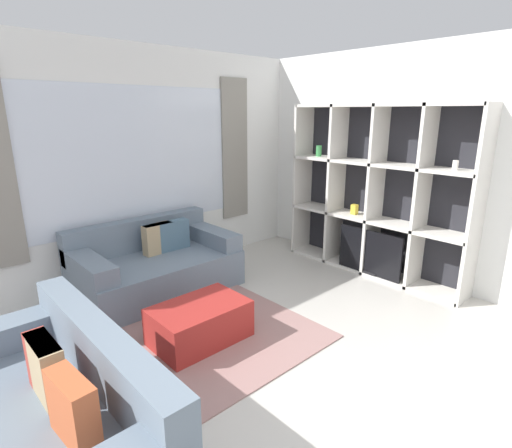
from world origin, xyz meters
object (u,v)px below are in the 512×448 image
(couch_main, at_px, (156,265))
(ottoman, at_px, (200,323))
(couch_side, at_px, (45,424))
(shelving_unit, at_px, (377,194))

(couch_main, height_order, ottoman, couch_main)
(couch_side, bearing_deg, shelving_unit, 95.45)
(couch_main, relative_size, couch_side, 0.95)
(couch_main, relative_size, ottoman, 2.11)
(couch_main, distance_m, couch_side, 2.37)
(ottoman, bearing_deg, couch_side, -159.94)
(ottoman, bearing_deg, shelving_unit, -2.92)
(couch_side, distance_m, ottoman, 1.48)
(couch_side, bearing_deg, couch_main, 136.42)
(couch_side, height_order, ottoman, couch_side)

